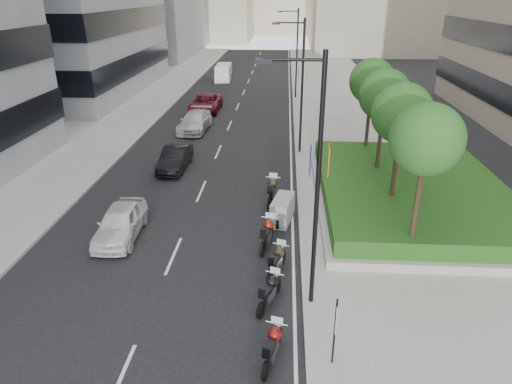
# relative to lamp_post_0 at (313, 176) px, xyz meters

# --- Properties ---
(ground) EXTENTS (160.00, 160.00, 0.00)m
(ground) POSITION_rel_lamp_post_0_xyz_m (-4.14, -1.00, -5.07)
(ground) COLOR black
(ground) RESTS_ON ground
(sidewalk_right) EXTENTS (10.00, 100.00, 0.15)m
(sidewalk_right) POSITION_rel_lamp_post_0_xyz_m (4.86, 29.00, -4.99)
(sidewalk_right) COLOR #9E9B93
(sidewalk_right) RESTS_ON ground
(sidewalk_left) EXTENTS (8.00, 100.00, 0.15)m
(sidewalk_left) POSITION_rel_lamp_post_0_xyz_m (-16.14, 29.00, -4.99)
(sidewalk_left) COLOR #9E9B93
(sidewalk_left) RESTS_ON ground
(lane_edge) EXTENTS (0.12, 100.00, 0.01)m
(lane_edge) POSITION_rel_lamp_post_0_xyz_m (-0.44, 29.00, -5.06)
(lane_edge) COLOR silver
(lane_edge) RESTS_ON ground
(lane_centre) EXTENTS (0.12, 100.00, 0.01)m
(lane_centre) POSITION_rel_lamp_post_0_xyz_m (-5.64, 29.00, -5.06)
(lane_centre) COLOR silver
(lane_centre) RESTS_ON ground
(planter) EXTENTS (10.00, 14.00, 0.40)m
(planter) POSITION_rel_lamp_post_0_xyz_m (5.86, 9.00, -4.72)
(planter) COLOR #A2A097
(planter) RESTS_ON sidewalk_right
(hedge) EXTENTS (9.40, 13.40, 0.80)m
(hedge) POSITION_rel_lamp_post_0_xyz_m (5.86, 9.00, -4.12)
(hedge) COLOR #175217
(hedge) RESTS_ON planter
(tree_0) EXTENTS (2.80, 2.80, 6.30)m
(tree_0) POSITION_rel_lamp_post_0_xyz_m (4.36, 3.00, 0.36)
(tree_0) COLOR #332319
(tree_0) RESTS_ON planter
(tree_1) EXTENTS (2.80, 2.80, 6.30)m
(tree_1) POSITION_rel_lamp_post_0_xyz_m (4.36, 7.00, 0.36)
(tree_1) COLOR #332319
(tree_1) RESTS_ON planter
(tree_2) EXTENTS (2.80, 2.80, 6.30)m
(tree_2) POSITION_rel_lamp_post_0_xyz_m (4.36, 11.00, 0.36)
(tree_2) COLOR #332319
(tree_2) RESTS_ON planter
(tree_3) EXTENTS (2.80, 2.80, 6.30)m
(tree_3) POSITION_rel_lamp_post_0_xyz_m (4.36, 15.00, 0.36)
(tree_3) COLOR #332319
(tree_3) RESTS_ON planter
(lamp_post_0) EXTENTS (2.34, 0.45, 9.00)m
(lamp_post_0) POSITION_rel_lamp_post_0_xyz_m (0.00, 0.00, 0.00)
(lamp_post_0) COLOR black
(lamp_post_0) RESTS_ON ground
(lamp_post_1) EXTENTS (2.34, 0.45, 9.00)m
(lamp_post_1) POSITION_rel_lamp_post_0_xyz_m (0.00, 17.00, 0.00)
(lamp_post_1) COLOR black
(lamp_post_1) RESTS_ON ground
(lamp_post_2) EXTENTS (2.34, 0.45, 9.00)m
(lamp_post_2) POSITION_rel_lamp_post_0_xyz_m (0.00, 35.00, 0.00)
(lamp_post_2) COLOR black
(lamp_post_2) RESTS_ON ground
(parking_sign) EXTENTS (0.06, 0.32, 2.50)m
(parking_sign) POSITION_rel_lamp_post_0_xyz_m (0.66, -3.00, -3.61)
(parking_sign) COLOR black
(parking_sign) RESTS_ON ground
(motorcycle_1) EXTENTS (0.77, 2.07, 1.05)m
(motorcycle_1) POSITION_rel_lamp_post_0_xyz_m (-1.17, -2.84, -4.51)
(motorcycle_1) COLOR black
(motorcycle_1) RESTS_ON ground
(motorcycle_2) EXTENTS (0.94, 2.03, 1.05)m
(motorcycle_2) POSITION_rel_lamp_post_0_xyz_m (-1.36, -0.07, -4.50)
(motorcycle_2) COLOR black
(motorcycle_2) RESTS_ON ground
(motorcycle_3) EXTENTS (0.89, 2.05, 1.06)m
(motorcycle_3) POSITION_rel_lamp_post_0_xyz_m (-1.13, 1.99, -4.50)
(motorcycle_3) COLOR black
(motorcycle_3) RESTS_ON ground
(motorcycle_4) EXTENTS (0.77, 2.29, 1.15)m
(motorcycle_4) POSITION_rel_lamp_post_0_xyz_m (-1.62, 4.14, -4.45)
(motorcycle_4) COLOR black
(motorcycle_4) RESTS_ON ground
(motorcycle_5) EXTENTS (1.24, 2.18, 1.25)m
(motorcycle_5) POSITION_rel_lamp_post_0_xyz_m (-0.96, 6.54, -4.44)
(motorcycle_5) COLOR black
(motorcycle_5) RESTS_ON ground
(motorcycle_6) EXTENTS (0.82, 2.46, 1.22)m
(motorcycle_6) POSITION_rel_lamp_post_0_xyz_m (-1.56, 8.81, -4.41)
(motorcycle_6) COLOR black
(motorcycle_6) RESTS_ON ground
(car_a) EXTENTS (1.94, 4.46, 1.50)m
(car_a) POSITION_rel_lamp_post_0_xyz_m (-8.43, 4.49, -4.32)
(car_a) COLOR silver
(car_a) RESTS_ON ground
(car_b) EXTENTS (1.59, 4.32, 1.41)m
(car_b) POSITION_rel_lamp_post_0_xyz_m (-7.90, 13.43, -4.36)
(car_b) COLOR black
(car_b) RESTS_ON ground
(car_c) EXTENTS (2.43, 5.38, 1.53)m
(car_c) POSITION_rel_lamp_post_0_xyz_m (-8.26, 22.31, -4.30)
(car_c) COLOR #B5B5B7
(car_c) RESTS_ON ground
(car_d) EXTENTS (2.64, 5.67, 1.57)m
(car_d) POSITION_rel_lamp_post_0_xyz_m (-8.47, 28.86, -4.28)
(car_d) COLOR maroon
(car_d) RESTS_ON ground
(delivery_van) EXTENTS (1.91, 4.70, 1.95)m
(delivery_van) POSITION_rel_lamp_post_0_xyz_m (-8.87, 45.24, -4.15)
(delivery_van) COLOR white
(delivery_van) RESTS_ON ground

